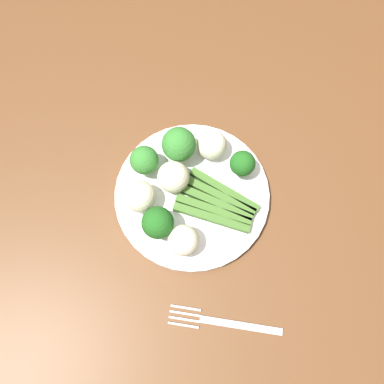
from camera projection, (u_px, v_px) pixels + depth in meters
The scene contains 13 objects.
ground_plane at pixel (178, 246), 1.36m from camera, with size 6.00×6.00×0.02m, color #B7A88E.
dining_table at pixel (165, 181), 0.73m from camera, with size 1.31×0.95×0.77m.
plate at pixel (192, 195), 0.60m from camera, with size 0.25×0.25×0.01m, color white.
asparagus_bundle at pixel (217, 203), 0.58m from camera, with size 0.11×0.14×0.01m.
broccoli_right at pixel (179, 144), 0.58m from camera, with size 0.05×0.05×0.07m.
broccoli_front_left at pixel (158, 223), 0.54m from camera, with size 0.05×0.05×0.06m.
broccoli_back at pixel (144, 160), 0.57m from camera, with size 0.05×0.05×0.06m.
broccoli_left at pixel (242, 164), 0.58m from camera, with size 0.04×0.04×0.05m.
cauliflower_near_fork at pixel (212, 145), 0.59m from camera, with size 0.05×0.05×0.05m, color silver.
cauliflower_edge at pixel (140, 196), 0.56m from camera, with size 0.05×0.05×0.05m, color beige.
cauliflower_front at pixel (183, 240), 0.54m from camera, with size 0.05×0.05×0.05m, color silver.
cauliflower_outer_edge at pixel (173, 177), 0.57m from camera, with size 0.05×0.05×0.05m, color beige.
fork at pixel (223, 323), 0.54m from camera, with size 0.04×0.17×0.00m.
Camera 1 is at (-0.26, -0.06, 1.34)m, focal length 34.70 mm.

